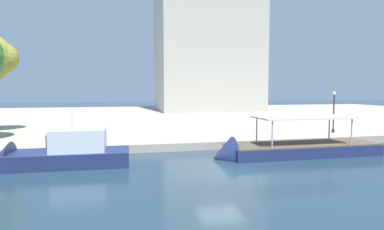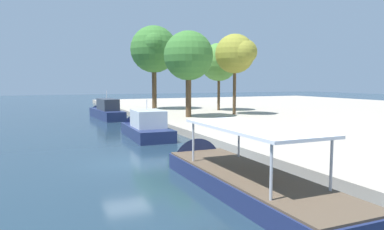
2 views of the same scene
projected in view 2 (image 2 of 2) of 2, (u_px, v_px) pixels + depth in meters
name	position (u px, v px, depth m)	size (l,w,h in m)	color
ground_plane	(126.00, 164.00, 20.04)	(220.00, 220.00, 0.00)	#1E3342
motor_yacht_0	(106.00, 113.00, 44.72)	(10.37, 2.90, 4.18)	navy
motor_yacht_1	(144.00, 129.00, 29.92)	(8.26, 2.98, 4.17)	navy
tour_boat_2	(237.00, 181.00, 15.67)	(12.28, 3.10, 4.08)	navy
tree_0	(219.00, 62.00, 48.74)	(5.14, 5.14, 9.13)	#4C3823
tree_1	(154.00, 48.00, 50.28)	(6.64, 6.59, 11.76)	#4C3823
tree_2	(189.00, 55.00, 39.58)	(5.44, 5.44, 9.50)	#4C3823
tree_3	(238.00, 53.00, 42.32)	(5.04, 4.73, 9.56)	#4C3823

